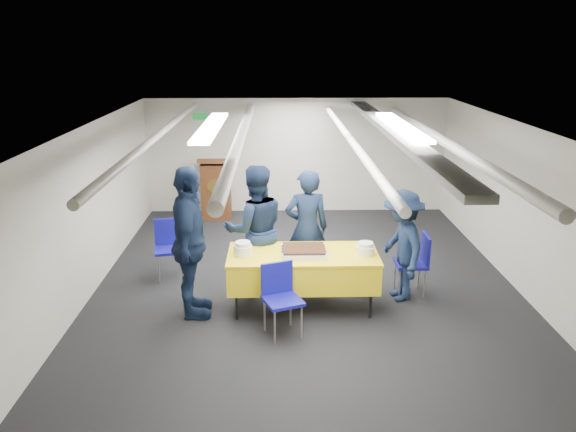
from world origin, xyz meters
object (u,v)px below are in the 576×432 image
(serving_table, at_px, (303,268))
(chair_near, at_px, (280,292))
(podium, at_px, (216,188))
(chair_right, at_px, (417,258))
(sailor_d, at_px, (402,246))
(sailor_b, at_px, (255,229))
(sailor_c, at_px, (190,243))
(sailor_a, at_px, (307,228))
(chair_left, at_px, (169,242))
(sheet_cake, at_px, (304,251))

(serving_table, relative_size, chair_near, 2.23)
(podium, height_order, chair_near, podium)
(chair_right, bearing_deg, sailor_d, -153.13)
(sailor_b, relative_size, sailor_d, 1.18)
(podium, bearing_deg, chair_near, -75.14)
(sailor_d, bearing_deg, sailor_c, -89.90)
(chair_right, bearing_deg, sailor_c, -169.45)
(sailor_a, distance_m, sailor_d, 1.34)
(podium, relative_size, sailor_a, 0.73)
(chair_near, xyz_separation_m, sailor_b, (-0.33, 1.20, 0.37))
(serving_table, bearing_deg, sailor_c, -173.12)
(podium, xyz_separation_m, chair_left, (-0.42, -2.87, -0.08))
(serving_table, xyz_separation_m, sailor_c, (-1.42, -0.17, 0.42))
(sheet_cake, bearing_deg, podium, 110.91)
(sheet_cake, xyz_separation_m, sailor_b, (-0.64, 0.61, 0.09))
(serving_table, xyz_separation_m, sailor_a, (0.09, 0.73, 0.30))
(chair_left, relative_size, sailor_a, 0.51)
(chair_near, relative_size, sailor_c, 0.44)
(sheet_cake, distance_m, sailor_a, 0.78)
(serving_table, xyz_separation_m, sailor_b, (-0.63, 0.56, 0.35))
(chair_left, height_order, sailor_d, sailor_d)
(chair_near, bearing_deg, podium, 104.86)
(sailor_d, bearing_deg, sailor_b, -107.50)
(sailor_a, bearing_deg, sailor_d, 152.47)
(serving_table, height_order, sailor_d, sailor_d)
(serving_table, xyz_separation_m, sailor_d, (1.34, 0.26, 0.21))
(serving_table, relative_size, sailor_c, 0.99)
(podium, height_order, sailor_b, sailor_b)
(chair_left, bearing_deg, sailor_b, -21.95)
(chair_near, bearing_deg, serving_table, 64.81)
(chair_near, distance_m, sailor_c, 1.30)
(serving_table, relative_size, sailor_a, 1.13)
(podium, xyz_separation_m, sailor_b, (0.89, -3.39, 0.29))
(sheet_cake, xyz_separation_m, chair_right, (1.59, 0.43, -0.29))
(sailor_a, bearing_deg, podium, -70.43)
(sailor_c, bearing_deg, chair_right, -83.12)
(sheet_cake, bearing_deg, serving_table, 99.25)
(podium, relative_size, sailor_c, 0.64)
(podium, bearing_deg, chair_left, -98.26)
(chair_near, xyz_separation_m, sailor_d, (1.64, 0.90, 0.23))
(sheet_cake, xyz_separation_m, sailor_a, (0.08, 0.77, 0.04))
(podium, distance_m, chair_near, 4.75)
(podium, bearing_deg, chair_right, -48.82)
(chair_right, height_order, sailor_a, sailor_a)
(chair_near, height_order, sailor_a, sailor_a)
(sheet_cake, relative_size, chair_left, 0.65)
(serving_table, xyz_separation_m, sheet_cake, (0.01, -0.04, 0.26))
(sailor_b, bearing_deg, sailor_d, 158.80)
(sailor_d, bearing_deg, serving_table, -87.78)
(sailor_b, bearing_deg, chair_left, -34.44)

